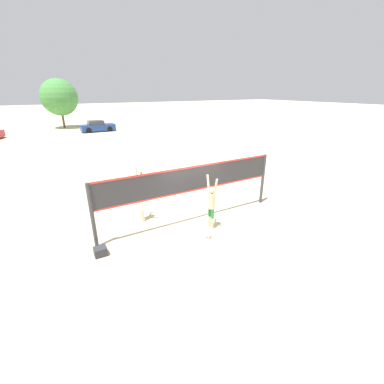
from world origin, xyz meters
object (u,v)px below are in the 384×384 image
Objects in this scene: player_blocker at (140,194)px; volleyball at (208,235)px; volleyball_net at (192,184)px; parked_car_mid at (97,127)px; player_spiker at (211,202)px; tree_left_cluster at (59,97)px; gear_bag at (100,251)px.

volleyball is (1.66, -2.46, -1.07)m from player_blocker.
parked_car_mid is (1.42, 26.93, -0.99)m from volleyball_net.
player_spiker is 0.33× the size of tree_left_cluster.
parked_car_mid is 7.67m from tree_left_cluster.
tree_left_cluster reaches higher than gear_bag.
player_spiker reaches higher than gear_bag.
player_spiker is 0.51× the size of parked_car_mid.
volleyball_net is at bearing -93.88° from parked_car_mid.
volleyball_net reaches higher than player_spiker.
gear_bag is at bearing -93.03° from tree_left_cluster.
player_blocker reaches higher than volleyball.
gear_bag is 27.99m from parked_car_mid.
player_blocker is 31.96m from tree_left_cluster.
tree_left_cluster reaches higher than player_spiker.
volleyball_net is 33.04m from tree_left_cluster.
gear_bag is at bearing 167.25° from volleyball.
parked_car_mid is (1.53, 28.33, 0.51)m from volleyball.
tree_left_cluster is (-3.41, 5.96, 3.41)m from parked_car_mid.
player_blocker is at bearing -97.90° from parked_car_mid.
player_spiker is at bearing -67.48° from volleyball_net.
volleyball_net is 4.08m from gear_bag.
player_blocker is 9.52× the size of volleyball.
tree_left_cluster is at bearing 118.90° from parked_car_mid.
volleyball is (-0.11, -1.40, -1.49)m from volleyball_net.
gear_bag reaches higher than volleyball.
gear_bag is at bearing 86.14° from player_spiker.
player_spiker is 27.81m from parked_car_mid.
volleyball_net is 1.05m from player_spiker.
player_blocker is 0.35× the size of tree_left_cluster.
tree_left_cluster is at bearing -179.60° from player_blocker.
tree_left_cluster is (1.77, 33.47, 3.89)m from gear_bag.
parked_car_mid is at bearing 86.90° from volleyball.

